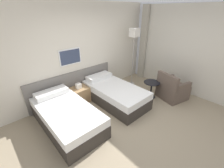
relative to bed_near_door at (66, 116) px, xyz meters
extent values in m
plane|color=gray|center=(1.22, -1.03, -0.27)|extent=(16.00, 16.00, 0.00)
cube|color=beige|center=(1.22, 1.02, 1.08)|extent=(10.00, 0.06, 2.70)
cube|color=slate|center=(0.76, 0.97, 0.16)|extent=(2.68, 0.04, 0.86)
cube|color=white|center=(0.76, 0.97, 1.05)|extent=(0.64, 0.03, 0.44)
cube|color=#333D56|center=(0.76, 0.96, 1.05)|extent=(0.58, 0.01, 0.38)
cube|color=white|center=(3.71, -1.27, 1.08)|extent=(0.06, 4.52, 2.70)
cube|color=beige|center=(3.66, -1.27, 1.05)|extent=(0.03, 4.16, 2.64)
cube|color=#A8A393|center=(3.58, 0.64, 1.05)|extent=(0.10, 0.24, 2.64)
cube|color=#332D28|center=(0.00, -0.03, -0.10)|extent=(1.00, 1.93, 0.32)
cube|color=white|center=(0.00, -0.03, 0.15)|extent=(0.99, 1.91, 0.19)
cube|color=white|center=(0.00, 0.71, 0.31)|extent=(0.80, 0.34, 0.13)
cube|color=#332D28|center=(1.52, -0.03, -0.10)|extent=(1.00, 1.93, 0.32)
cube|color=white|center=(1.52, -0.03, 0.15)|extent=(0.99, 1.91, 0.19)
cube|color=white|center=(1.52, 0.71, 0.31)|extent=(0.80, 0.34, 0.13)
cube|color=#9E7A51|center=(0.76, 0.69, -0.04)|extent=(0.51, 0.44, 0.45)
cube|color=silver|center=(0.76, 0.69, 0.25)|extent=(0.14, 0.14, 0.14)
cylinder|color=#9E9993|center=(2.80, 0.45, -0.26)|extent=(0.24, 0.24, 0.02)
cylinder|color=#9E9993|center=(2.80, 0.45, 0.59)|extent=(0.02, 0.02, 1.67)
cube|color=silver|center=(2.80, 0.45, 1.55)|extent=(0.25, 0.25, 0.26)
cylinder|color=black|center=(2.54, -0.57, -0.26)|extent=(0.31, 0.31, 0.01)
cylinder|color=black|center=(2.54, -0.57, -0.01)|extent=(0.05, 0.05, 0.48)
cylinder|color=black|center=(2.54, -0.57, 0.24)|extent=(0.48, 0.48, 0.02)
cube|color=brown|center=(2.99, -1.04, -0.05)|extent=(0.87, 0.87, 0.43)
cube|color=brown|center=(2.70, -0.96, 0.37)|extent=(0.27, 0.72, 0.41)
cube|color=brown|center=(2.92, -1.35, 0.25)|extent=(0.61, 0.23, 0.18)
cube|color=brown|center=(3.07, -0.73, 0.25)|extent=(0.61, 0.23, 0.18)
camera|label=1|loc=(-1.08, -2.75, 2.20)|focal=24.00mm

